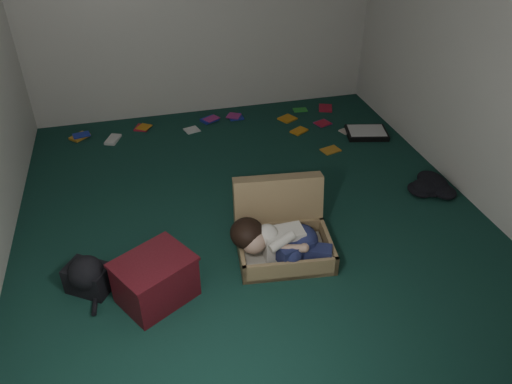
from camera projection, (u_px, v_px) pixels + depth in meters
name	position (u px, v px, depth m)	size (l,w,h in m)	color
floor	(252.00, 215.00, 4.41)	(4.50, 4.50, 0.00)	#153C33
wall_back	(201.00, 1.00, 5.47)	(4.50, 4.50, 0.00)	white
wall_front	(396.00, 288.00, 1.87)	(4.50, 4.50, 0.00)	white
wall_right	(487.00, 52.00, 4.09)	(4.50, 4.50, 0.00)	white
suitcase	(282.00, 230.00, 3.98)	(0.80, 0.79, 0.53)	tan
person	(280.00, 241.00, 3.80)	(0.77, 0.44, 0.33)	white
maroon_bin	(155.00, 280.00, 3.49)	(0.65, 0.61, 0.35)	#541119
backpack	(89.00, 277.00, 3.60)	(0.38, 0.31, 0.23)	black
clothing_pile	(429.00, 186.00, 4.68)	(0.39, 0.32, 0.12)	black
paper_tray	(367.00, 133.00, 5.64)	(0.51, 0.43, 0.06)	black
book_scatter	(246.00, 126.00, 5.82)	(3.15, 1.26, 0.02)	orange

